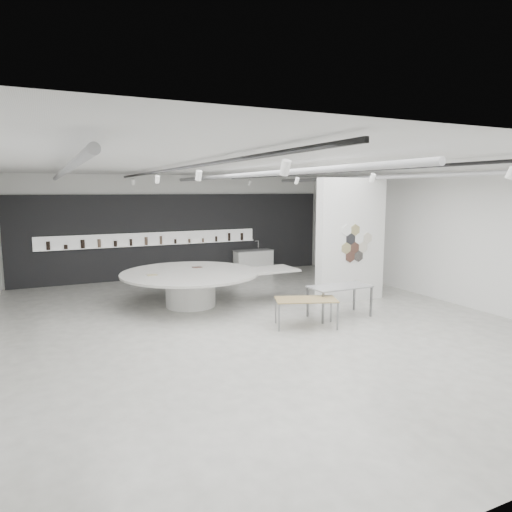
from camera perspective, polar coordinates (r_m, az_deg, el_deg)
name	(u,v)px	position (r m, az deg, el deg)	size (l,w,h in m)	color
room	(254,240)	(10.90, -0.26, 2.03)	(12.02, 14.02, 3.82)	#B7B6AC
back_wall_display	(177,236)	(17.47, -9.84, 2.50)	(11.80, 0.27, 3.10)	black
partition_column	(351,240)	(13.64, 11.78, 1.94)	(2.20, 0.38, 3.60)	white
display_island	(193,284)	(13.00, -7.83, -3.43)	(5.02, 3.98, 0.99)	white
sample_table_wood	(306,301)	(10.99, 6.28, -5.61)	(1.62, 1.19, 0.68)	#937C4C
sample_table_stone	(340,289)	(11.96, 10.43, -4.02)	(1.59, 0.81, 0.81)	gray
kitchen_counter	(253,261)	(18.25, -0.33, -0.61)	(1.57, 0.62, 1.23)	white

